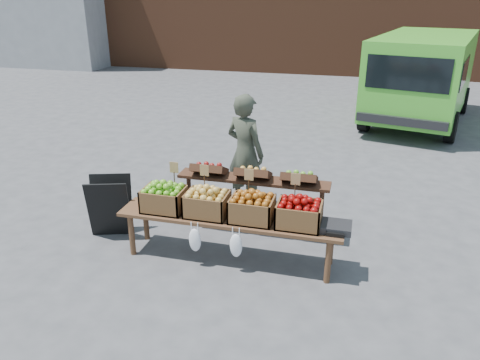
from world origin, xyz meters
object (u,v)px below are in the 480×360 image
(back_table, at_px, (253,198))
(crate_green_apples, at_px, (299,215))
(delivery_van, at_px, (422,79))
(chalkboard_sign, at_px, (110,206))
(display_bench, at_px, (230,238))
(vendor, at_px, (245,153))
(crate_red_apples, at_px, (252,209))
(crate_golden_apples, at_px, (164,199))
(weighing_scale, at_px, (336,227))
(crate_russet_pears, at_px, (207,204))

(back_table, height_order, crate_green_apples, back_table)
(delivery_van, xyz_separation_m, chalkboard_sign, (-4.45, -7.15, -0.63))
(delivery_van, distance_m, display_bench, 7.89)
(vendor, distance_m, chalkboard_sign, 2.04)
(back_table, distance_m, crate_red_apples, 0.76)
(crate_golden_apples, distance_m, weighing_scale, 2.08)
(crate_red_apples, bearing_deg, chalkboard_sign, 174.23)
(crate_golden_apples, distance_m, crate_russet_pears, 0.55)
(delivery_van, xyz_separation_m, vendor, (-2.93, -5.86, -0.17))
(vendor, bearing_deg, crate_red_apples, 131.62)
(vendor, bearing_deg, crate_green_apples, 148.62)
(back_table, bearing_deg, crate_red_apples, -77.82)
(crate_red_apples, bearing_deg, crate_russet_pears, 180.00)
(display_bench, bearing_deg, crate_golden_apples, 180.00)
(crate_golden_apples, distance_m, crate_green_apples, 1.65)
(chalkboard_sign, distance_m, crate_russet_pears, 1.47)
(delivery_van, height_order, chalkboard_sign, delivery_van)
(vendor, relative_size, back_table, 0.83)
(crate_golden_apples, bearing_deg, crate_russet_pears, 0.00)
(back_table, relative_size, crate_russet_pears, 4.20)
(chalkboard_sign, xyz_separation_m, display_bench, (1.70, -0.20, -0.13))
(back_table, bearing_deg, crate_russet_pears, -118.73)
(weighing_scale, bearing_deg, delivery_van, 78.50)
(delivery_van, relative_size, chalkboard_sign, 5.65)
(crate_golden_apples, height_order, weighing_scale, crate_golden_apples)
(crate_golden_apples, relative_size, crate_green_apples, 1.00)
(crate_russet_pears, bearing_deg, chalkboard_sign, 172.03)
(back_table, height_order, crate_russet_pears, back_table)
(crate_green_apples, bearing_deg, crate_red_apples, 180.00)
(crate_russet_pears, height_order, weighing_scale, crate_russet_pears)
(crate_russet_pears, xyz_separation_m, weighing_scale, (1.52, 0.00, -0.10))
(display_bench, bearing_deg, crate_green_apples, 0.00)
(crate_golden_apples, relative_size, weighing_scale, 1.47)
(vendor, relative_size, weighing_scale, 5.11)
(chalkboard_sign, relative_size, crate_red_apples, 1.65)
(delivery_van, bearing_deg, crate_red_apples, -94.87)
(vendor, relative_size, crate_russet_pears, 3.48)
(chalkboard_sign, xyz_separation_m, crate_golden_apples, (0.88, -0.20, 0.30))
(crate_red_apples, distance_m, weighing_scale, 0.98)
(back_table, bearing_deg, crate_green_apples, -45.59)
(display_bench, bearing_deg, weighing_scale, 0.00)
(chalkboard_sign, bearing_deg, delivery_van, 39.86)
(delivery_van, bearing_deg, crate_green_apples, -90.93)
(delivery_van, relative_size, crate_golden_apples, 9.30)
(display_bench, bearing_deg, crate_russet_pears, 180.00)
(delivery_van, bearing_deg, crate_russet_pears, -98.63)
(back_table, distance_m, crate_golden_apples, 1.20)
(crate_russet_pears, xyz_separation_m, crate_green_apples, (1.10, 0.00, 0.00))
(back_table, height_order, weighing_scale, back_table)
(display_bench, relative_size, crate_red_apples, 5.40)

